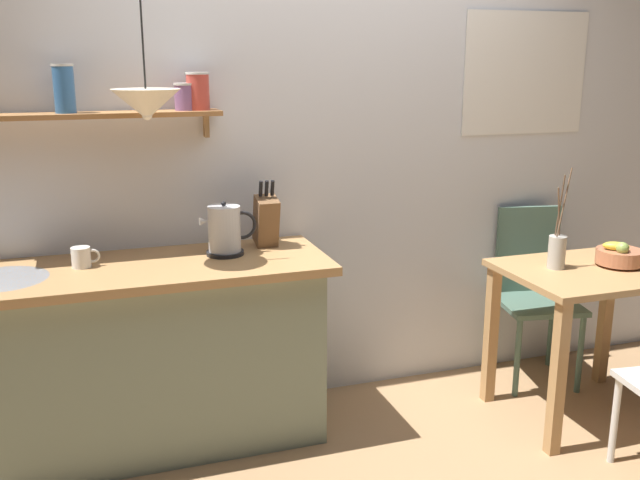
# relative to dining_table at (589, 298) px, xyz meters

# --- Properties ---
(ground_plane) EXTENTS (14.00, 14.00, 0.00)m
(ground_plane) POSITION_rel_dining_table_xyz_m (-1.19, 0.07, -0.63)
(ground_plane) COLOR #A87F56
(back_wall) EXTENTS (6.80, 0.11, 2.70)m
(back_wall) POSITION_rel_dining_table_xyz_m (-0.99, 0.72, 0.73)
(back_wall) COLOR silver
(back_wall) RESTS_ON ground_plane
(kitchen_counter) EXTENTS (1.83, 0.63, 0.89)m
(kitchen_counter) POSITION_rel_dining_table_xyz_m (-2.20, 0.39, -0.17)
(kitchen_counter) COLOR gray
(kitchen_counter) RESTS_ON ground_plane
(wall_shelf) EXTENTS (1.14, 0.20, 0.34)m
(wall_shelf) POSITION_rel_dining_table_xyz_m (-2.15, 0.56, 0.95)
(wall_shelf) COLOR #9E6B3D
(dining_table) EXTENTS (0.83, 0.66, 0.78)m
(dining_table) POSITION_rel_dining_table_xyz_m (0.00, 0.00, 0.00)
(dining_table) COLOR tan
(dining_table) RESTS_ON ground_plane
(dining_chair_far) EXTENTS (0.49, 0.49, 0.97)m
(dining_chair_far) POSITION_rel_dining_table_xyz_m (0.03, 0.49, -0.09)
(dining_chair_far) COLOR #4C6B5B
(dining_chair_far) RESTS_ON ground_plane
(fruit_bowl) EXTENTS (0.23, 0.23, 0.13)m
(fruit_bowl) POSITION_rel_dining_table_xyz_m (0.16, -0.00, 0.20)
(fruit_bowl) COLOR #BC704C
(fruit_bowl) RESTS_ON dining_table
(twig_vase) EXTENTS (0.09, 0.08, 0.49)m
(twig_vase) POSITION_rel_dining_table_xyz_m (-0.16, 0.07, 0.24)
(twig_vase) COLOR #B7B2A8
(twig_vase) RESTS_ON dining_table
(electric_kettle) EXTENTS (0.27, 0.17, 0.25)m
(electric_kettle) POSITION_rel_dining_table_xyz_m (-1.72, 0.43, 0.38)
(electric_kettle) COLOR black
(electric_kettle) RESTS_ON kitchen_counter
(knife_block) EXTENTS (0.10, 0.17, 0.33)m
(knife_block) POSITION_rel_dining_table_xyz_m (-1.51, 0.51, 0.40)
(knife_block) COLOR brown
(knife_block) RESTS_ON kitchen_counter
(coffee_mug_by_sink) EXTENTS (0.12, 0.08, 0.09)m
(coffee_mug_by_sink) POSITION_rel_dining_table_xyz_m (-2.36, 0.42, 0.31)
(coffee_mug_by_sink) COLOR white
(coffee_mug_by_sink) RESTS_ON kitchen_counter
(pendant_lamp) EXTENTS (0.28, 0.28, 0.66)m
(pendant_lamp) POSITION_rel_dining_table_xyz_m (-2.05, 0.31, 0.97)
(pendant_lamp) COLOR black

